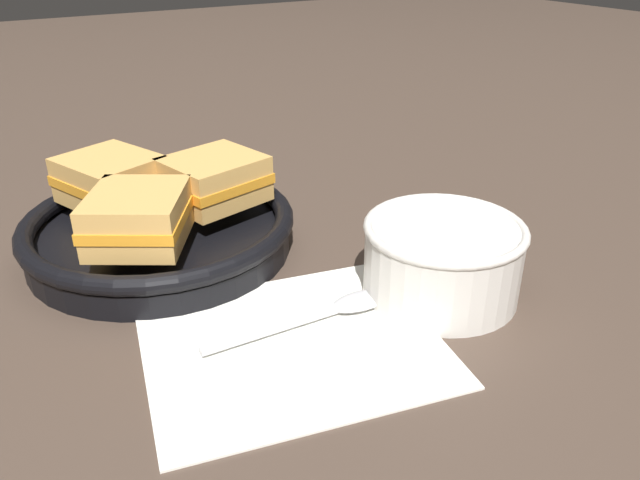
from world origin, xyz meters
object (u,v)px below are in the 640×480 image
Objects in this scene: skillet at (160,231)px; sandwich_near_left at (110,179)px; sandwich_near_right at (138,217)px; spoon at (341,307)px; sandwich_far_left at (214,179)px; soup_bowl at (443,255)px.

sandwich_near_left is (-0.03, 0.05, 0.04)m from skillet.
sandwich_near_right reaches higher than skillet.
sandwich_near_right is at bearing -91.62° from sandwich_near_left.
sandwich_near_right reaches higher than spoon.
sandwich_near_right is at bearing -151.62° from sandwich_far_left.
sandwich_near_left is at bearing 88.38° from sandwich_near_right.
sandwich_near_left is at bearing 129.24° from soup_bowl.
sandwich_far_left is at bearing -1.62° from skillet.
sandwich_near_right is (-0.03, -0.05, 0.04)m from skillet.
sandwich_near_left is 0.10m from sandwich_far_left.
sandwich_far_left is (-0.12, 0.21, 0.03)m from soup_bowl.
spoon is at bearing -80.90° from sandwich_far_left.
skillet is at bearing -61.62° from sandwich_near_left.
sandwich_near_left is (-0.21, 0.26, 0.03)m from soup_bowl.
spoon is 1.45× the size of sandwich_near_right.
spoon is 0.28m from sandwich_near_left.
soup_bowl is 0.52× the size of skillet.
soup_bowl is 1.21× the size of sandwich_near_left.
spoon is (-0.09, 0.02, -0.03)m from soup_bowl.
soup_bowl is at bearing -50.76° from sandwich_near_left.
sandwich_far_left is at bearing 100.92° from spoon.
sandwich_near_right is at bearing 144.09° from soup_bowl.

